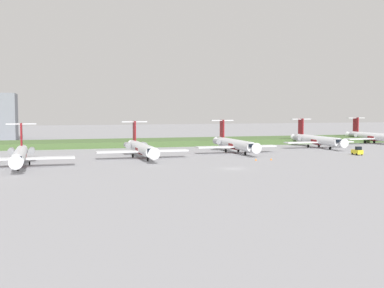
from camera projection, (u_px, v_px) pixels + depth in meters
name	position (u px, v px, depth m)	size (l,w,h in m)	color
ground_plane	(193.00, 156.00, 133.52)	(500.00, 500.00, 0.00)	#939399
grass_berm	(160.00, 142.00, 171.25)	(320.00, 20.00, 1.86)	#4C6B38
regional_jet_second	(20.00, 155.00, 108.60)	(22.81, 31.00, 9.00)	silver
regional_jet_third	(141.00, 148.00, 126.93)	(22.81, 31.00, 9.00)	silver
regional_jet_fourth	(234.00, 144.00, 141.76)	(22.81, 31.00, 9.00)	silver
regional_jet_fifth	(317.00, 140.00, 159.81)	(22.81, 31.00, 9.00)	silver
regional_jet_sixth	(373.00, 136.00, 178.50)	(22.81, 31.00, 9.00)	silver
baggage_tug	(357.00, 151.00, 134.93)	(1.72, 3.20, 2.30)	yellow
safety_cone_front_marker	(256.00, 159.00, 120.95)	(0.44, 0.44, 0.55)	orange
safety_cone_mid_marker	(271.00, 159.00, 121.75)	(0.44, 0.44, 0.55)	orange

